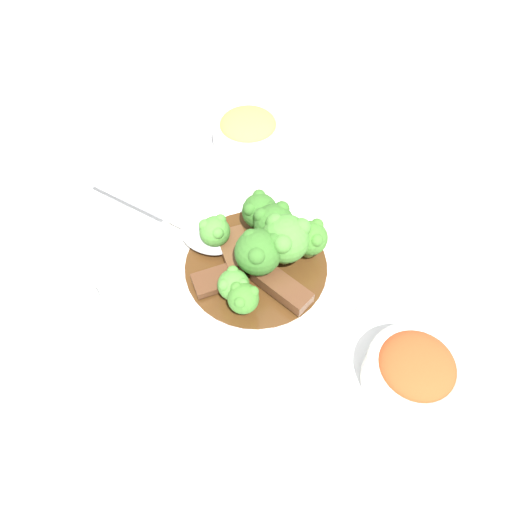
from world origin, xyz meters
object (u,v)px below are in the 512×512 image
object	(u,v)px
beef_strip_1	(282,287)
sauce_dish	(67,309)
beef_strip_2	(219,279)
side_bowl_appetizer	(248,131)
broccoli_floret_5	(260,211)
broccoli_floret_3	(286,239)
broccoli_floret_1	(274,223)
broccoli_floret_2	(233,284)
main_plate	(256,268)
beef_strip_0	(235,249)
broccoli_floret_7	(310,238)
side_bowl_kimchi	(413,371)
broccoli_floret_6	(261,251)
serving_spoon	(197,232)
broccoli_floret_4	(215,231)
broccoli_floret_0	(243,298)

from	to	relation	value
beef_strip_1	sauce_dish	bearing A→B (deg)	170.57
beef_strip_2	side_bowl_appetizer	world-z (taller)	side_bowl_appetizer
broccoli_floret_5	broccoli_floret_3	bearing A→B (deg)	-74.13
broccoli_floret_1	broccoli_floret_3	xyz separation A→B (m)	(0.01, -0.03, 0.01)
beef_strip_2	broccoli_floret_2	size ratio (longest dim) A/B	1.57
main_plate	beef_strip_0	xyz separation A→B (m)	(-0.02, 0.02, 0.02)
broccoli_floret_1	broccoli_floret_5	bearing A→B (deg)	111.00
beef_strip_1	side_bowl_appetizer	bearing A→B (deg)	85.41
beef_strip_0	beef_strip_2	distance (m)	0.05
broccoli_floret_7	side_bowl_kimchi	bearing A→B (deg)	-71.22
beef_strip_2	side_bowl_appetizer	bearing A→B (deg)	69.74
broccoli_floret_3	sauce_dish	size ratio (longest dim) A/B	0.89
broccoli_floret_7	sauce_dish	size ratio (longest dim) A/B	0.68
main_plate	broccoli_floret_6	world-z (taller)	broccoli_floret_6
broccoli_floret_6	serving_spoon	distance (m)	0.10
broccoli_floret_1	serving_spoon	world-z (taller)	broccoli_floret_1
beef_strip_0	broccoli_floret_3	size ratio (longest dim) A/B	0.91
broccoli_floret_3	broccoli_floret_7	xyz separation A→B (m)	(0.03, 0.00, -0.01)
sauce_dish	side_bowl_appetizer	bearing A→B (deg)	41.01
beef_strip_1	broccoli_floret_6	bearing A→B (deg)	116.72
beef_strip_1	serving_spoon	bearing A→B (deg)	128.35
beef_strip_0	broccoli_floret_4	size ratio (longest dim) A/B	1.44
broccoli_floret_5	side_bowl_appetizer	world-z (taller)	broccoli_floret_5
broccoli_floret_3	main_plate	bearing A→B (deg)	176.59
broccoli_floret_6	sauce_dish	world-z (taller)	broccoli_floret_6
broccoli_floret_7	side_bowl_appetizer	size ratio (longest dim) A/B	0.49
broccoli_floret_5	broccoli_floret_6	xyz separation A→B (m)	(-0.01, -0.07, 0.01)
broccoli_floret_2	broccoli_floret_7	size ratio (longest dim) A/B	0.79
broccoli_floret_3	broccoli_floret_7	distance (m)	0.03
broccoli_floret_2	broccoli_floret_4	bearing A→B (deg)	94.73
beef_strip_2	broccoli_floret_7	distance (m)	0.11
beef_strip_2	serving_spoon	distance (m)	0.07
main_plate	beef_strip_2	bearing A→B (deg)	-162.75
broccoli_floret_1	broccoli_floret_0	bearing A→B (deg)	-123.12
main_plate	broccoli_floret_6	size ratio (longest dim) A/B	4.32
beef_strip_0	broccoli_floret_3	world-z (taller)	broccoli_floret_3
main_plate	broccoli_floret_7	distance (m)	0.07
broccoli_floret_3	sauce_dish	xyz separation A→B (m)	(-0.25, -0.00, -0.05)
broccoli_floret_4	sauce_dish	distance (m)	0.19
broccoli_floret_1	broccoli_floret_2	xyz separation A→B (m)	(-0.06, -0.06, -0.01)
beef_strip_1	broccoli_floret_1	xyz separation A→B (m)	(0.01, 0.07, 0.03)
broccoli_floret_1	serving_spoon	bearing A→B (deg)	161.56
broccoli_floret_3	side_bowl_appetizer	distance (m)	0.23
broccoli_floret_1	broccoli_floret_4	distance (m)	0.07
broccoli_floret_5	side_bowl_appetizer	size ratio (longest dim) A/B	0.47
side_bowl_kimchi	broccoli_floret_7	bearing A→B (deg)	108.78
main_plate	broccoli_floret_7	xyz separation A→B (m)	(0.06, 0.00, 0.04)
broccoli_floret_1	side_bowl_appetizer	size ratio (longest dim) A/B	0.55
serving_spoon	side_bowl_appetizer	world-z (taller)	side_bowl_appetizer
broccoli_floret_2	side_bowl_appetizer	world-z (taller)	broccoli_floret_2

